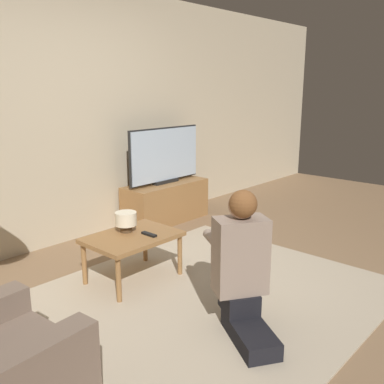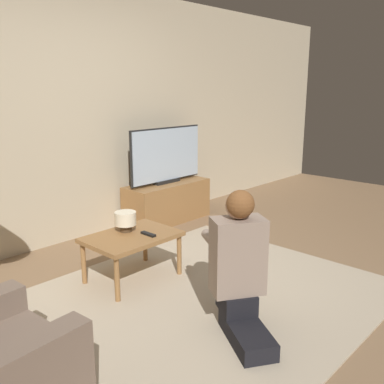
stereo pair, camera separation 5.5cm
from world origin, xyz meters
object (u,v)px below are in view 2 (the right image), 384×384
tv (166,155)px  coffee_table (132,240)px  table_lamp (125,220)px  person_kneeling (239,265)px

tv → coffee_table: bearing=-143.8°
table_lamp → tv: bearing=33.6°
coffee_table → person_kneeling: 1.11m
coffee_table → table_lamp: table_lamp is taller
person_kneeling → table_lamp: 1.21m
tv → person_kneeling: size_ratio=1.13×
coffee_table → person_kneeling: bearing=-90.4°
coffee_table → table_lamp: size_ratio=4.10×
tv → table_lamp: tv is taller
coffee_table → tv: bearing=36.2°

